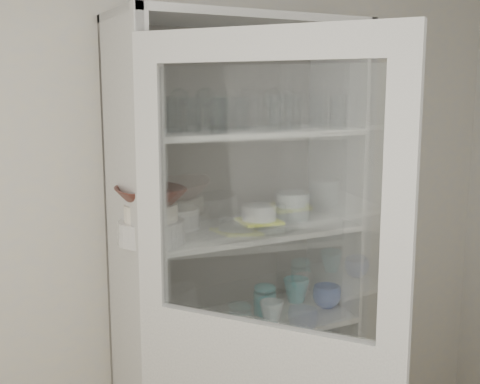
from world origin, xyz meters
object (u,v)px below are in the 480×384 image
goblet_2 (273,106)px  grey_bowl_stack (293,206)px  goblet_3 (286,107)px  glass_platter (259,225)px  pantry_cabinet (233,297)px  cream_bowl (151,212)px  plate_stack_front (152,232)px  mug_white (271,312)px  white_canister (147,322)px  goblet_1 (205,106)px  teal_jar (265,301)px  terracotta_bowl (151,196)px  white_ramekin (259,212)px  measuring_cups (242,324)px  plate_stack_back (175,218)px  goblet_0 (143,108)px  mug_teal (296,290)px  mug_blue (327,296)px  yellow_trivet (259,221)px

goblet_2 → grey_bowl_stack: goblet_2 is taller
goblet_3 → glass_platter: goblet_3 is taller
pantry_cabinet → cream_bowl: size_ratio=10.68×
plate_stack_front → goblet_3: bearing=11.9°
mug_white → white_canister: size_ratio=0.78×
pantry_cabinet → goblet_1: bearing=155.5°
cream_bowl → teal_jar: size_ratio=1.70×
goblet_1 → mug_white: 0.89m
terracotta_bowl → mug_white: terracotta_bowl is taller
plate_stack_front → white_canister: (0.00, 0.08, -0.38)m
white_canister → mug_white: bearing=-10.5°
white_ramekin → measuring_cups: 0.46m
goblet_3 → plate_stack_back: size_ratio=0.85×
white_ramekin → goblet_0: bearing=164.0°
glass_platter → mug_teal: bearing=21.8°
goblet_0 → plate_stack_front: bearing=-102.4°
goblet_1 → teal_jar: (0.23, -0.10, -0.83)m
cream_bowl → glass_platter: cream_bowl is taller
plate_stack_front → mug_blue: plate_stack_front is taller
white_ramekin → teal_jar: white_ramekin is taller
cream_bowl → white_ramekin: bearing=4.6°
plate_stack_front → yellow_trivet: 0.48m
goblet_2 → pantry_cabinet: bearing=-176.0°
teal_jar → measuring_cups: size_ratio=1.15×
goblet_3 → mug_teal: bearing=0.0°
plate_stack_front → measuring_cups: (0.37, -0.03, -0.42)m
pantry_cabinet → mug_white: bearing=-57.4°
goblet_1 → grey_bowl_stack: 0.57m
grey_bowl_stack → glass_platter: bearing=-167.0°
plate_stack_front → white_canister: size_ratio=1.92×
white_canister → mug_blue: bearing=-3.9°
goblet_0 → mug_blue: bearing=-10.6°
goblet_1 → goblet_2: 0.30m
plate_stack_front → grey_bowl_stack: bearing=7.0°
plate_stack_front → mug_white: 0.65m
yellow_trivet → mug_blue: bearing=-3.3°
pantry_cabinet → plate_stack_front: size_ratio=8.57×
goblet_0 → mug_blue: size_ratio=1.43×
goblet_2 → plate_stack_back: 0.63m
mug_teal → white_ramekin: bearing=-167.9°
white_ramekin → mug_teal: size_ratio=1.21×
grey_bowl_stack → mug_white: size_ratio=1.42×
grey_bowl_stack → mug_blue: bearing=-23.9°
goblet_2 → yellow_trivet: 0.50m
terracotta_bowl → plate_stack_back: bearing=47.9°
pantry_cabinet → goblet_2: bearing=4.0°
plate_stack_back → goblet_1: bearing=-1.8°
teal_jar → pantry_cabinet: bearing=156.6°
goblet_1 → glass_platter: (0.17, -0.14, -0.48)m
mug_blue → pantry_cabinet: bearing=167.8°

